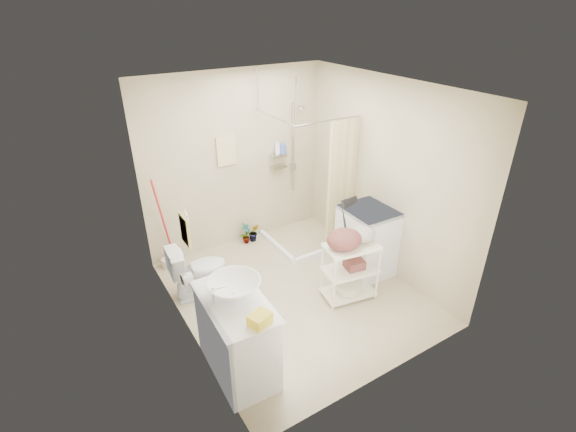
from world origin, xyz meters
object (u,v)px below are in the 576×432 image
at_px(vanity, 237,336).
at_px(laundry_rack, 350,266).
at_px(washing_machine, 368,240).
at_px(toilet, 199,270).

height_order(vanity, laundry_rack, laundry_rack).
height_order(washing_machine, laundry_rack, washing_machine).
distance_m(vanity, laundry_rack, 1.75).
xyz_separation_m(toilet, washing_machine, (2.18, -0.71, 0.11)).
relative_size(toilet, laundry_rack, 0.81).
bearing_deg(washing_machine, vanity, -162.16).
bearing_deg(toilet, vanity, 179.16).
distance_m(vanity, toilet, 1.39).
relative_size(toilet, washing_machine, 0.77).
height_order(vanity, toilet, vanity).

